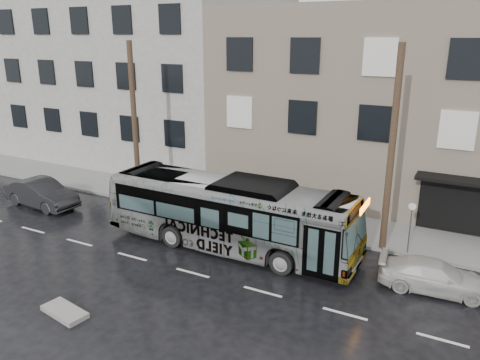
% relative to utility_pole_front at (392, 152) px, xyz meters
% --- Properties ---
extents(ground, '(120.00, 120.00, 0.00)m').
position_rel_utility_pole_front_xyz_m(ground, '(-6.50, -3.30, -4.65)').
color(ground, black).
rests_on(ground, ground).
extents(sidewalk, '(90.00, 3.60, 0.15)m').
position_rel_utility_pole_front_xyz_m(sidewalk, '(-6.50, 1.60, -4.58)').
color(sidewalk, gray).
rests_on(sidewalk, ground).
extents(building_taupe, '(20.00, 12.00, 11.00)m').
position_rel_utility_pole_front_xyz_m(building_taupe, '(-1.50, 9.40, 0.85)').
color(building_taupe, '#796C5D').
rests_on(building_taupe, ground).
extents(building_grey, '(26.00, 15.00, 16.00)m').
position_rel_utility_pole_front_xyz_m(building_grey, '(-24.50, 10.90, 3.35)').
color(building_grey, '#B1AEA7').
rests_on(building_grey, ground).
extents(utility_pole_front, '(0.30, 0.30, 9.00)m').
position_rel_utility_pole_front_xyz_m(utility_pole_front, '(0.00, 0.00, 0.00)').
color(utility_pole_front, brown).
rests_on(utility_pole_front, sidewalk).
extents(utility_pole_rear, '(0.30, 0.30, 9.00)m').
position_rel_utility_pole_front_xyz_m(utility_pole_rear, '(-14.00, 0.00, 0.00)').
color(utility_pole_rear, brown).
rests_on(utility_pole_rear, sidewalk).
extents(sign_post, '(0.06, 0.06, 2.40)m').
position_rel_utility_pole_front_xyz_m(sign_post, '(1.10, 0.00, -3.30)').
color(sign_post, slate).
rests_on(sign_post, sidewalk).
extents(bus, '(12.03, 2.98, 3.34)m').
position_rel_utility_pole_front_xyz_m(bus, '(-6.35, -2.92, -2.98)').
color(bus, '#B2B2B2').
rests_on(bus, ground).
extents(white_sedan, '(4.28, 2.09, 1.20)m').
position_rel_utility_pole_front_xyz_m(white_sedan, '(2.47, -2.63, -4.05)').
color(white_sedan, '#B6B4AD').
rests_on(white_sedan, ground).
extents(dark_sedan, '(4.85, 2.00, 1.56)m').
position_rel_utility_pole_front_xyz_m(dark_sedan, '(-18.46, -3.16, -3.87)').
color(dark_sedan, black).
rests_on(dark_sedan, ground).
extents(slush_pile, '(1.91, 1.10, 0.18)m').
position_rel_utility_pole_front_xyz_m(slush_pile, '(-8.87, -10.39, -4.56)').
color(slush_pile, '#9F9C96').
rests_on(slush_pile, ground).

